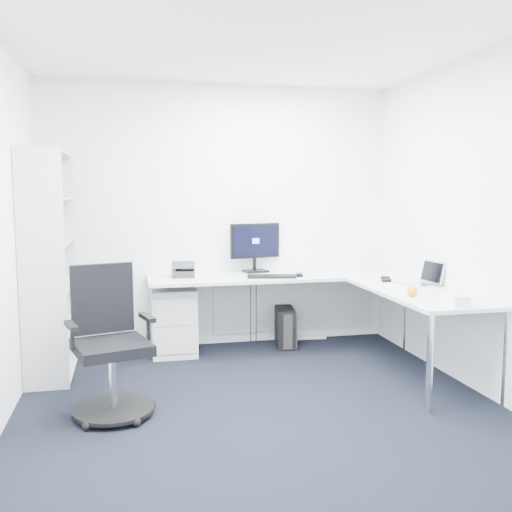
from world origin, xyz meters
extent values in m
plane|color=black|center=(0.00, 0.00, 0.00)|extent=(4.20, 4.20, 0.00)
plane|color=white|center=(0.00, 0.00, 2.70)|extent=(4.20, 4.20, 0.00)
cube|color=white|center=(0.00, 2.10, 1.35)|extent=(3.60, 0.02, 2.70)
cube|color=white|center=(0.00, -2.10, 1.35)|extent=(3.60, 0.02, 2.70)
cube|color=white|center=(1.80, 0.00, 1.35)|extent=(0.02, 4.20, 2.70)
cube|color=silver|center=(-0.52, 1.83, 0.33)|extent=(0.43, 0.54, 0.66)
cube|color=black|center=(0.64, 1.84, 0.20)|extent=(0.24, 0.43, 0.40)
cube|color=beige|center=(-1.13, 1.87, 0.20)|extent=(0.25, 0.44, 0.39)
cube|color=white|center=(0.99, 2.04, 0.02)|extent=(0.33, 0.09, 0.04)
cube|color=black|center=(0.43, 1.58, 0.78)|extent=(0.49, 0.25, 0.02)
cube|color=black|center=(0.71, 1.59, 0.79)|extent=(0.08, 0.11, 0.03)
cube|color=white|center=(1.36, 0.76, 0.78)|extent=(0.18, 0.44, 0.01)
sphere|color=orange|center=(1.29, 0.37, 0.81)|extent=(0.08, 0.08, 0.08)
cube|color=white|center=(1.44, 0.00, 0.81)|extent=(0.14, 0.24, 0.08)
camera|label=1|loc=(-0.93, -3.78, 1.63)|focal=40.00mm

